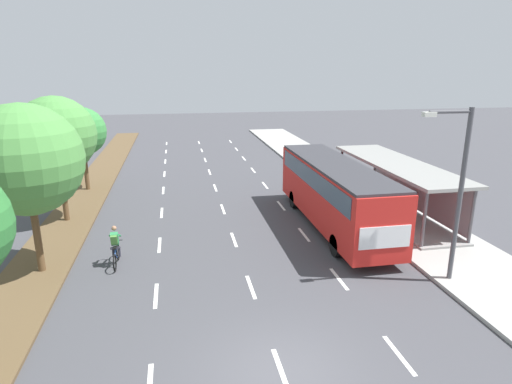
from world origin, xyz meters
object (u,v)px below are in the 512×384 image
Objects in this scene: cyclist at (115,248)px; streetlight at (457,185)px; bus_shelter at (400,182)px; bus at (334,188)px; median_tree_second at (26,160)px; median_tree_third at (56,135)px; median_tree_fourth at (82,132)px.

streetlight is at bearing -16.97° from cyclist.
bus_shelter is 0.95× the size of bus.
median_tree_second is 15.91m from streetlight.
median_tree_third is at bearing 148.23° from streetlight.
median_tree_second reaches higher than bus.
streetlight is (-2.11, -7.70, 2.02)m from bus_shelter.
bus is 10.84m from cyclist.
streetlight is at bearing -13.33° from median_tree_second.
median_tree_second is at bearing 166.67° from streetlight.
bus_shelter is 1.65× the size of streetlight.
streetlight reaches higher than median_tree_third.
bus is (-4.28, -1.20, 0.20)m from bus_shelter.
bus_shelter is at bearing 15.66° from bus.
median_tree_fourth is at bearing 155.29° from bus_shelter.
bus is at bearing -13.61° from median_tree_third.
median_tree_second is at bearing -88.18° from median_tree_fourth.
median_tree_second is at bearing -167.94° from bus.
median_tree_second is at bearing -176.37° from cyclist.
median_tree_second reaches higher than median_tree_third.
streetlight reaches higher than bus_shelter.
median_tree_third is at bearing -89.97° from median_tree_fourth.
bus is at bearing 108.44° from streetlight.
bus is at bearing -164.34° from bus_shelter.
median_tree_third is at bearing 173.29° from bus_shelter.
cyclist is 13.54m from streetlight.
median_tree_second is 1.02× the size of streetlight.
median_tree_fourth is at bearing 91.82° from median_tree_second.
median_tree_third reaches higher than median_tree_fourth.
median_tree_second is 12.33m from median_tree_fourth.
median_tree_fourth is (-0.39, 12.31, -0.66)m from median_tree_second.
streetlight is (15.47, -3.66, -0.75)m from median_tree_second.
streetlight is at bearing -71.56° from bus.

